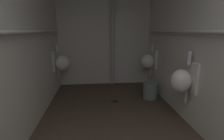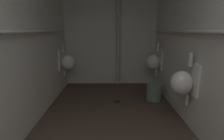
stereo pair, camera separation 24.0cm
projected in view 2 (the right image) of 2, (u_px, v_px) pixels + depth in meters
The scene contains 12 objects.
floor at pixel (111, 130), 2.48m from camera, with size 2.39×4.29×0.08m, color #47382D.
wall_left at pixel (19, 31), 2.14m from camera, with size 0.06×4.29×2.73m, color silver.
wall_right at pixel (202, 31), 2.17m from camera, with size 0.06×4.29×2.73m, color silver.
wall_back at pixel (110, 30), 4.21m from camera, with size 2.39×0.06×2.73m, color silver.
urinal_left_mid at pixel (67, 62), 3.80m from camera, with size 0.32×0.30×0.76m.
urinal_right_mid at pixel (183, 82), 2.33m from camera, with size 0.32×0.30×0.76m.
urinal_right_far at pixel (154, 61), 3.84m from camera, with size 0.32×0.30×0.76m.
supply_pipe_left at pixel (26, 32), 2.13m from camera, with size 0.06×3.58×0.06m.
supply_pipe_right at pixel (195, 32), 2.18m from camera, with size 0.06×3.56×0.06m.
standpipe_back_wall at pixel (118, 30), 4.10m from camera, with size 0.08×0.08×2.68m, color #B2B2B2.
floor_drain at pixel (117, 102), 3.35m from camera, with size 0.14×0.14×0.01m, color black.
waste_bin at pixel (154, 92), 3.41m from camera, with size 0.30×0.30×0.33m, color slate.
Camera 2 is at (-0.02, -0.13, 1.39)m, focal length 27.23 mm.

